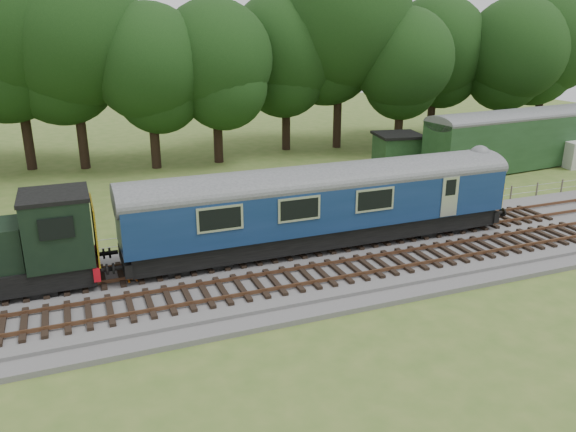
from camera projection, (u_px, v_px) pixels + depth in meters
name	position (u px, v px, depth m)	size (l,w,h in m)	color
ground	(246.00, 278.00, 23.45)	(120.00, 120.00, 0.00)	#446324
ballast	(246.00, 274.00, 23.39)	(70.00, 7.00, 0.35)	#4C4C4F
track_north	(236.00, 257.00, 24.55)	(67.20, 2.40, 0.21)	black
track_south	(258.00, 285.00, 21.91)	(67.20, 2.40, 0.21)	black
fence	(219.00, 242.00, 27.41)	(64.00, 0.12, 1.00)	#6B6054
tree_line	(159.00, 164.00, 42.83)	(70.00, 8.00, 18.00)	black
dmu_railcar	(324.00, 199.00, 25.31)	(18.05, 2.86, 3.88)	black
worker	(131.00, 263.00, 22.10)	(0.59, 0.38, 1.61)	orange
parked_coach	(524.00, 135.00, 41.21)	(16.91, 4.46, 4.27)	#193719
shed	(397.00, 151.00, 41.11)	(3.73, 3.73, 2.62)	#193719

